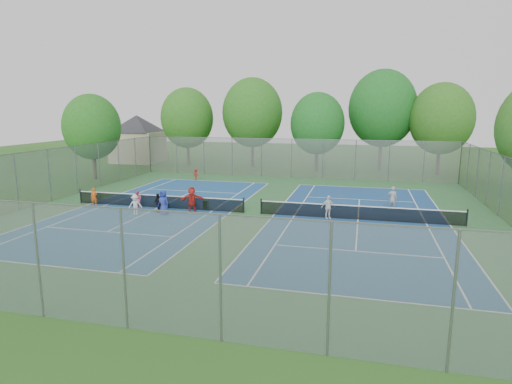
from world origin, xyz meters
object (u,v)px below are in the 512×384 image
net_right (358,213)px  ball_hopper (206,205)px  ball_crate (166,206)px  net_left (158,202)px  instructor (392,198)px

net_right → ball_hopper: net_right is taller
ball_crate → ball_hopper: bearing=6.7°
net_right → ball_crate: size_ratio=34.87×
net_left → net_right: same height
ball_hopper → instructor: instructor is taller
net_left → ball_hopper: (3.49, 0.41, -0.14)m
ball_hopper → net_right: bearing=-2.3°
net_right → ball_crate: bearing=179.7°
net_left → instructor: (16.26, 3.35, 0.40)m
net_left → instructor: bearing=11.6°
ball_crate → net_right: bearing=-0.3°
net_right → instructor: 4.06m
net_right → ball_hopper: (-10.51, 0.41, -0.14)m
ball_hopper → net_left: bearing=-173.2°
net_left → ball_hopper: size_ratio=20.48×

